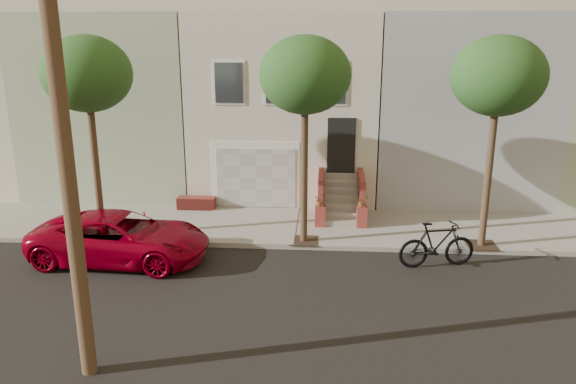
{
  "coord_description": "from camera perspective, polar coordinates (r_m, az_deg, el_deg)",
  "views": [
    {
      "loc": [
        1.62,
        -12.73,
        6.63
      ],
      "look_at": [
        0.57,
        3.0,
        2.01
      ],
      "focal_mm": 35.14,
      "sensor_mm": 36.0,
      "label": 1
    }
  ],
  "objects": [
    {
      "name": "tree_left",
      "position": [
        18.14,
        -19.67,
        11.07
      ],
      "size": [
        2.7,
        2.57,
        6.3
      ],
      "color": "#2D2116",
      "rests_on": "sidewalk"
    },
    {
      "name": "pickup_truck",
      "position": [
        17.24,
        -16.58,
        -4.44
      ],
      "size": [
        5.27,
        2.65,
        1.43
      ],
      "primitive_type": "imported",
      "rotation": [
        0.0,
        0.0,
        1.52
      ],
      "color": "maroon",
      "rests_on": "ground"
    },
    {
      "name": "tree_mid",
      "position": [
        16.7,
        1.73,
        11.61
      ],
      "size": [
        2.7,
        2.57,
        6.3
      ],
      "color": "#2D2116",
      "rests_on": "sidewalk"
    },
    {
      "name": "ground",
      "position": [
        14.44,
        -3.1,
        -11.02
      ],
      "size": [
        90.0,
        90.0,
        0.0
      ],
      "primitive_type": "plane",
      "color": "black",
      "rests_on": "ground"
    },
    {
      "name": "sidewalk",
      "position": [
        19.3,
        -1.21,
        -3.52
      ],
      "size": [
        40.0,
        3.7,
        0.15
      ],
      "primitive_type": "cube",
      "color": "gray",
      "rests_on": "ground"
    },
    {
      "name": "tree_right",
      "position": [
        17.38,
        20.51,
        10.8
      ],
      "size": [
        2.7,
        2.57,
        6.3
      ],
      "color": "#2D2116",
      "rests_on": "sidewalk"
    },
    {
      "name": "motorcycle",
      "position": [
        16.68,
        14.84,
        -5.16
      ],
      "size": [
        2.33,
        1.09,
        1.35
      ],
      "primitive_type": "imported",
      "rotation": [
        0.0,
        0.0,
        1.78
      ],
      "color": "black",
      "rests_on": "ground"
    },
    {
      "name": "house_row",
      "position": [
        24.16,
        -0.03,
        9.24
      ],
      "size": [
        33.1,
        11.7,
        7.0
      ],
      "color": "beige",
      "rests_on": "sidewalk"
    }
  ]
}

